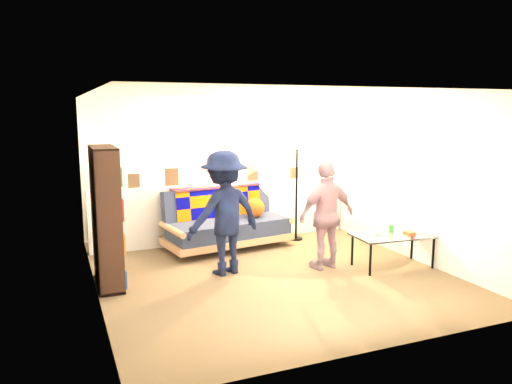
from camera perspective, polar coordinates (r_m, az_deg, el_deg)
ground at (r=6.99m, az=1.26°, el=-9.02°), size 5.00×5.00×0.00m
room_shell at (r=7.09m, az=-0.22°, el=5.05°), size 4.60×5.05×2.45m
half_wall_ledge at (r=8.49m, az=-3.58°, el=-2.23°), size 4.45×0.15×1.00m
ledge_decor at (r=8.29m, az=-5.07°, el=2.21°), size 2.97×0.02×0.45m
futon_sofa at (r=8.10m, az=-3.37°, el=-3.52°), size 2.12×1.23×0.86m
bookshelf at (r=6.53m, az=-16.74°, el=-3.27°), size 0.29×0.88×1.76m
coffee_table at (r=7.32m, az=15.42°, el=-4.95°), size 1.16×0.69×0.58m
floor_lamp at (r=8.47m, az=4.65°, el=2.43°), size 0.37×0.30×1.67m
person_left at (r=6.72m, az=-3.64°, el=-2.40°), size 1.20×0.86×1.68m
person_right at (r=7.02m, az=8.08°, el=-2.64°), size 0.93×0.48×1.51m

